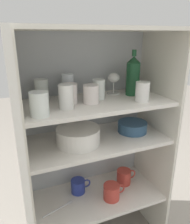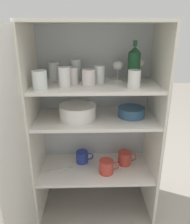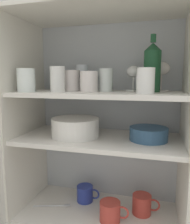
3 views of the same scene
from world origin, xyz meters
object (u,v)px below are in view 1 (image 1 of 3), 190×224
(mixing_bowl_large, at_px, (132,126))
(coffee_mug_primary, at_px, (112,192))
(wine_bottle, at_px, (133,76))
(plate_stack_white, at_px, (78,136))

(mixing_bowl_large, xyz_separation_m, coffee_mug_primary, (-0.16, -0.07, -0.37))
(wine_bottle, height_order, plate_stack_white, wine_bottle)
(wine_bottle, bearing_deg, mixing_bowl_large, -97.64)
(coffee_mug_primary, bearing_deg, wine_bottle, 31.60)
(mixing_bowl_large, height_order, coffee_mug_primary, mixing_bowl_large)
(wine_bottle, relative_size, plate_stack_white, 1.10)
(mixing_bowl_large, relative_size, coffee_mug_primary, 1.24)
(wine_bottle, distance_m, coffee_mug_primary, 0.69)
(mixing_bowl_large, bearing_deg, coffee_mug_primary, -156.86)
(plate_stack_white, relative_size, coffee_mug_primary, 1.66)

